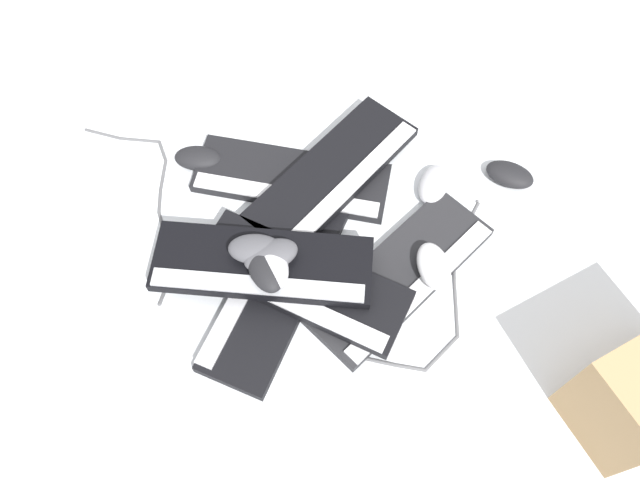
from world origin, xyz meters
name	(u,v)px	position (x,y,z in m)	size (l,w,h in m)	color
ground_plane	(324,273)	(0.00, 0.00, 0.00)	(3.20, 3.20, 0.00)	silver
keyboard_0	(274,288)	(0.11, -0.01, 0.01)	(0.43, 0.40, 0.03)	black
keyboard_1	(401,275)	(-0.14, 0.08, 0.01)	(0.46, 0.27, 0.03)	#232326
keyboard_2	(291,179)	(-0.04, -0.24, 0.01)	(0.44, 0.39, 0.03)	black
keyboard_3	(301,282)	(0.06, 0.01, 0.04)	(0.38, 0.44, 0.03)	black
keyboard_4	(333,174)	(-0.12, -0.19, 0.04)	(0.46, 0.30, 0.03)	black
keyboard_5	(262,265)	(0.12, -0.04, 0.07)	(0.45, 0.36, 0.03)	black
mouse_0	(198,158)	(0.13, -0.39, 0.02)	(0.11, 0.07, 0.04)	black
mouse_1	(266,268)	(0.12, -0.02, 0.11)	(0.11, 0.07, 0.04)	black
mouse_2	(434,185)	(-0.32, -0.07, 0.02)	(0.11, 0.07, 0.04)	#B7B7BC
mouse_3	(271,265)	(0.11, -0.02, 0.11)	(0.11, 0.07, 0.04)	#B7B7BC
mouse_4	(271,255)	(0.10, -0.04, 0.11)	(0.11, 0.07, 0.04)	#4C4C51
mouse_5	(256,249)	(0.12, -0.06, 0.11)	(0.11, 0.07, 0.04)	#4C4C51
mouse_6	(434,266)	(-0.20, 0.11, 0.05)	(0.11, 0.07, 0.04)	silver
mouse_7	(510,175)	(-0.49, -0.02, 0.02)	(0.11, 0.07, 0.04)	black
cable_0	(442,300)	(-0.19, 0.17, 0.00)	(0.42, 0.28, 0.01)	#59595B
cable_1	(151,192)	(0.26, -0.36, 0.00)	(0.16, 0.52, 0.01)	#59595B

